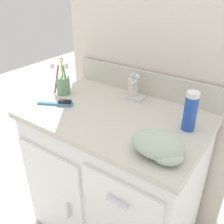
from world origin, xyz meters
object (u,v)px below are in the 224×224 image
object	(u,v)px
soap_dispenser	(133,88)
shaving_cream_can	(190,111)
hand_towel	(160,146)
toothbrush_cup	(63,84)
hairbrush	(60,103)

from	to	relation	value
soap_dispenser	shaving_cream_can	distance (m)	0.38
shaving_cream_can	hand_towel	world-z (taller)	shaving_cream_can
soap_dispenser	hand_towel	xyz separation A→B (m)	(0.33, -0.37, -0.02)
soap_dispenser	hand_towel	distance (m)	0.50
toothbrush_cup	soap_dispenser	size ratio (longest dim) A/B	1.42
hairbrush	hand_towel	xyz separation A→B (m)	(0.59, -0.08, 0.03)
toothbrush_cup	shaving_cream_can	xyz separation A→B (m)	(0.70, 0.04, 0.03)
soap_dispenser	hairbrush	xyz separation A→B (m)	(-0.25, -0.29, -0.05)
toothbrush_cup	soap_dispenser	distance (m)	0.38
soap_dispenser	shaving_cream_can	xyz separation A→B (m)	(0.36, -0.14, 0.03)
soap_dispenser	hand_towel	size ratio (longest dim) A/B	0.69
toothbrush_cup	hairbrush	size ratio (longest dim) A/B	1.14
toothbrush_cup	shaving_cream_can	size ratio (longest dim) A/B	1.14
hairbrush	hand_towel	world-z (taller)	hand_towel
shaving_cream_can	hairbrush	distance (m)	0.63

